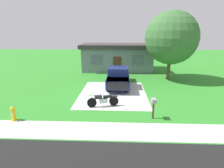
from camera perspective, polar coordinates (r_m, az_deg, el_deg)
ground_plane at (r=15.18m, az=0.36°, el=-3.01°), size 80.00×80.00×0.00m
driveway_pad at (r=15.18m, az=0.36°, el=-3.00°), size 5.55×7.00×0.01m
sidewalk_strip at (r=9.72m, az=-0.96°, el=-14.71°), size 36.00×1.80×0.01m
motorcycle at (r=12.44m, az=-3.00°, el=-5.13°), size 2.18×0.85×1.09m
pickup_truck at (r=17.13m, az=2.04°, el=2.55°), size 2.08×5.66×1.90m
fire_hydrant at (r=12.01m, az=-29.10°, el=-8.32°), size 0.32×0.40×0.87m
mailbox at (r=10.83m, az=13.20°, el=-6.01°), size 0.26×0.48×1.26m
shade_tree at (r=20.18m, az=18.48°, el=13.84°), size 5.54×5.54×7.22m
neighbor_house at (r=24.69m, az=1.76°, el=8.74°), size 9.60×5.60×3.50m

